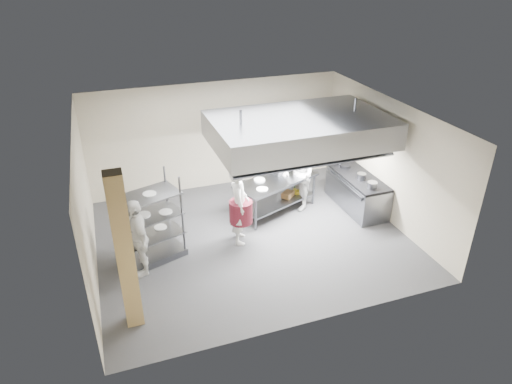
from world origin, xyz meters
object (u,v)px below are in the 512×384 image
object	(u,v)px
cooking_range	(357,193)
chef_line	(298,174)
pass_rack	(150,220)
island	(276,195)
chef_head	(239,205)
griddle	(279,169)
chef_plating	(138,237)
stockpot	(361,176)

from	to	relation	value
cooking_range	chef_line	world-z (taller)	chef_line
pass_rack	chef_line	size ratio (longest dim) A/B	0.98
island	chef_head	size ratio (longest dim) A/B	1.16
pass_rack	cooking_range	world-z (taller)	pass_rack
cooking_range	chef_head	xyz separation A→B (m)	(-3.38, -0.51, 0.52)
chef_line	griddle	bearing A→B (deg)	-129.16
chef_head	chef_plating	distance (m)	2.34
pass_rack	chef_line	xyz separation A→B (m)	(3.88, 1.02, 0.02)
chef_line	griddle	distance (m)	0.53
cooking_range	chef_line	xyz separation A→B (m)	(-1.48, 0.49, 0.56)
pass_rack	stockpot	bearing A→B (deg)	-15.00
pass_rack	griddle	world-z (taller)	pass_rack
chef_plating	griddle	xyz separation A→B (m)	(3.80, 1.79, 0.16)
chef_head	stockpot	xyz separation A→B (m)	(3.34, 0.33, 0.04)
chef_plating	griddle	size ratio (longest dim) A/B	4.17
pass_rack	island	bearing A→B (deg)	-1.35
chef_line	griddle	size ratio (longest dim) A/B	4.79
chef_head	chef_line	size ratio (longest dim) A/B	0.96
pass_rack	chef_line	bearing A→B (deg)	-4.07
chef_head	chef_line	xyz separation A→B (m)	(1.90, 1.00, 0.04)
chef_line	chef_plating	size ratio (longest dim) A/B	1.15
pass_rack	griddle	bearing A→B (deg)	2.62
chef_plating	stockpot	xyz separation A→B (m)	(5.64, 0.78, 0.12)
chef_head	chef_plating	size ratio (longest dim) A/B	1.10
cooking_range	stockpot	size ratio (longest dim) A/B	8.88
pass_rack	chef_plating	size ratio (longest dim) A/B	1.12
griddle	chef_line	bearing A→B (deg)	-69.55
island	chef_line	distance (m)	0.80
pass_rack	cooking_range	size ratio (longest dim) A/B	0.96
pass_rack	chef_head	world-z (taller)	pass_rack
griddle	stockpot	xyz separation A→B (m)	(1.84, -1.01, -0.03)
chef_head	chef_plating	world-z (taller)	chef_head
island	chef_head	distance (m)	1.72
chef_head	griddle	bearing A→B (deg)	-33.15
chef_head	pass_rack	bearing A→B (deg)	105.52
chef_line	stockpot	world-z (taller)	chef_line
pass_rack	griddle	xyz separation A→B (m)	(3.48, 1.37, 0.05)
cooking_range	chef_plating	distance (m)	5.78
cooking_range	griddle	distance (m)	2.14
chef_line	stockpot	distance (m)	1.59
chef_plating	griddle	bearing A→B (deg)	105.26
island	chef_plating	size ratio (longest dim) A/B	1.28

